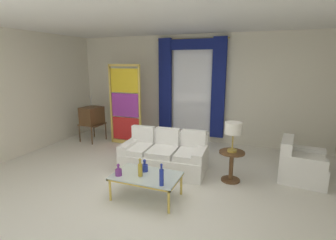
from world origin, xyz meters
name	(u,v)px	position (x,y,z in m)	size (l,w,h in m)	color
ground_plane	(151,184)	(0.00, 0.00, 0.00)	(16.00, 16.00, 0.00)	silver
wall_rear	(195,89)	(0.00, 3.06, 1.50)	(8.00, 0.12, 3.00)	silver
wall_left	(26,93)	(-3.66, 0.60, 1.50)	(0.12, 7.00, 3.00)	silver
ceiling_slab	(166,21)	(0.00, 0.80, 3.02)	(8.00, 7.60, 0.04)	white
curtained_window	(191,81)	(-0.07, 2.89, 1.74)	(2.00, 0.17, 2.70)	white
couch_white_long	(165,155)	(-0.02, 0.77, 0.30)	(1.80, 1.01, 0.86)	white
coffee_table	(146,177)	(0.13, -0.47, 0.37)	(1.12, 0.69, 0.41)	silver
bottle_blue_decanter	(162,177)	(0.51, -0.72, 0.56)	(0.07, 0.07, 0.36)	navy
bottle_crystal_tall	(140,169)	(0.05, -0.54, 0.53)	(0.07, 0.07, 0.31)	gold
bottle_amber_squat	(118,172)	(-0.29, -0.65, 0.48)	(0.11, 0.11, 0.21)	#753384
bottle_ruby_flask	(145,167)	(0.04, -0.34, 0.48)	(0.12, 0.12, 0.22)	navy
vintage_tv	(92,116)	(-2.73, 1.89, 0.73)	(0.62, 0.66, 1.35)	brown
armchair_white	(299,166)	(2.61, 1.21, 0.29)	(0.91, 0.90, 0.80)	white
stained_glass_divider	(125,107)	(-1.67, 1.98, 1.06)	(0.95, 0.05, 2.20)	gold
peacock_figurine	(135,143)	(-1.14, 1.50, 0.22)	(0.44, 0.60, 0.50)	beige
round_side_table	(231,163)	(1.38, 0.68, 0.36)	(0.48, 0.48, 0.59)	brown
table_lamp_brass	(233,129)	(1.38, 0.68, 1.03)	(0.32, 0.32, 0.57)	#B29338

